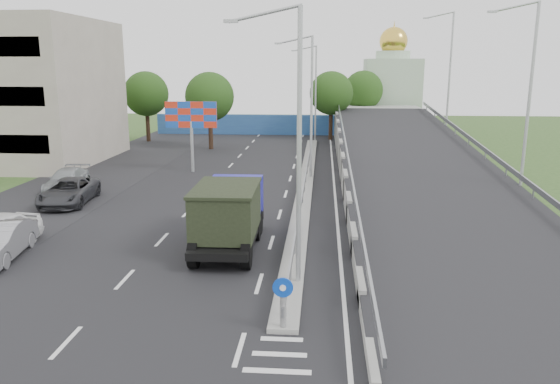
# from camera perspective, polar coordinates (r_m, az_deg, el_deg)

# --- Properties ---
(ground) EXTENTS (160.00, 160.00, 0.00)m
(ground) POSITION_cam_1_polar(r_m,az_deg,el_deg) (15.84, -0.30, -18.14)
(ground) COLOR #2D4C1E
(ground) RESTS_ON ground
(road_surface) EXTENTS (26.00, 90.00, 0.04)m
(road_surface) POSITION_cam_1_polar(r_m,az_deg,el_deg) (34.73, -2.47, -0.58)
(road_surface) COLOR black
(road_surface) RESTS_ON ground
(parking_strip) EXTENTS (8.00, 90.00, 0.05)m
(parking_strip) POSITION_cam_1_polar(r_m,az_deg,el_deg) (38.51, -22.05, -0.18)
(parking_strip) COLOR black
(parking_strip) RESTS_ON ground
(median) EXTENTS (1.00, 44.00, 0.20)m
(median) POSITION_cam_1_polar(r_m,az_deg,el_deg) (38.38, 2.70, 0.89)
(median) COLOR gray
(median) RESTS_ON ground
(overpass_ramp) EXTENTS (10.00, 50.00, 3.50)m
(overpass_ramp) POSITION_cam_1_polar(r_m,az_deg,el_deg) (38.57, 13.95, 3.08)
(overpass_ramp) COLOR gray
(overpass_ramp) RESTS_ON ground
(median_guardrail) EXTENTS (0.09, 44.00, 0.71)m
(median_guardrail) POSITION_cam_1_polar(r_m,az_deg,el_deg) (38.24, 2.71, 1.84)
(median_guardrail) COLOR gray
(median_guardrail) RESTS_ON median
(sign_bollard) EXTENTS (0.64, 0.23, 1.67)m
(sign_bollard) POSITION_cam_1_polar(r_m,az_deg,el_deg) (17.27, 0.31, -11.46)
(sign_bollard) COLOR black
(sign_bollard) RESTS_ON median
(lamp_post_near) EXTENTS (2.74, 0.18, 10.08)m
(lamp_post_near) POSITION_cam_1_polar(r_m,az_deg,el_deg) (19.67, 1.47, 6.08)
(lamp_post_near) COLOR #B2B5B7
(lamp_post_near) RESTS_ON median
(lamp_post_mid) EXTENTS (2.74, 0.18, 10.08)m
(lamp_post_mid) POSITION_cam_1_polar(r_m,az_deg,el_deg) (39.58, 3.04, 9.61)
(lamp_post_mid) COLOR #B2B5B7
(lamp_post_mid) RESTS_ON median
(lamp_post_far) EXTENTS (2.74, 0.18, 10.08)m
(lamp_post_far) POSITION_cam_1_polar(r_m,az_deg,el_deg) (59.55, 3.57, 10.78)
(lamp_post_far) COLOR #B2B5B7
(lamp_post_far) RESTS_ON median
(blue_wall) EXTENTS (30.00, 0.50, 2.40)m
(blue_wall) POSITION_cam_1_polar(r_m,az_deg,el_deg) (66.07, 0.01, 7.02)
(blue_wall) COLOR #294E96
(blue_wall) RESTS_ON ground
(church) EXTENTS (7.00, 7.00, 13.80)m
(church) POSITION_cam_1_polar(r_m,az_deg,el_deg) (74.08, 11.57, 10.61)
(church) COLOR #B2CCAD
(church) RESTS_ON ground
(billboard) EXTENTS (4.00, 0.24, 5.50)m
(billboard) POSITION_cam_1_polar(r_m,az_deg,el_deg) (42.90, -9.27, 7.56)
(billboard) COLOR #B2B5B7
(billboard) RESTS_ON ground
(tree_left_mid) EXTENTS (4.80, 4.80, 7.60)m
(tree_left_mid) POSITION_cam_1_polar(r_m,az_deg,el_deg) (54.72, -7.36, 9.83)
(tree_left_mid) COLOR black
(tree_left_mid) RESTS_ON ground
(tree_median_far) EXTENTS (4.80, 4.80, 7.60)m
(tree_median_far) POSITION_cam_1_polar(r_m,az_deg,el_deg) (61.57, 5.38, 10.23)
(tree_median_far) COLOR black
(tree_median_far) RESTS_ON ground
(tree_left_far) EXTENTS (4.80, 4.80, 7.60)m
(tree_left_far) POSITION_cam_1_polar(r_m,az_deg,el_deg) (61.62, -13.81, 9.92)
(tree_left_far) COLOR black
(tree_left_far) RESTS_ON ground
(tree_ramp_far) EXTENTS (4.80, 4.80, 7.60)m
(tree_ramp_far) POSITION_cam_1_polar(r_m,az_deg,el_deg) (68.73, 8.70, 10.44)
(tree_ramp_far) COLOR black
(tree_ramp_far) RESTS_ON ground
(dump_truck) EXTENTS (2.81, 7.02, 3.08)m
(dump_truck) POSITION_cam_1_polar(r_m,az_deg,el_deg) (24.99, -5.31, -2.05)
(dump_truck) COLOR black
(dump_truck) RESTS_ON ground
(parked_car_b) EXTENTS (2.34, 4.91, 1.55)m
(parked_car_b) POSITION_cam_1_polar(r_m,az_deg,el_deg) (26.61, -27.23, -4.62)
(parked_car_b) COLOR #99989E
(parked_car_b) RESTS_ON ground
(parked_car_c) EXTENTS (3.07, 5.67, 1.51)m
(parked_car_c) POSITION_cam_1_polar(r_m,az_deg,el_deg) (35.38, -21.21, 0.04)
(parked_car_c) COLOR #323337
(parked_car_c) RESTS_ON ground
(parked_car_d) EXTENTS (2.52, 5.11, 1.43)m
(parked_car_d) POSITION_cam_1_polar(r_m,az_deg,el_deg) (39.25, -21.37, 1.19)
(parked_car_d) COLOR #989DA0
(parked_car_d) RESTS_ON ground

